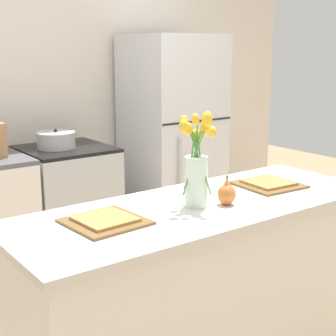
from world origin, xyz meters
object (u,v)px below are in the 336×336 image
stove_range (68,209)px  plate_setting_right (269,184)px  cooking_pot (56,140)px  flower_vase (196,168)px  refrigerator (172,142)px  plate_setting_left (105,221)px  pear_figurine (227,193)px

stove_range → plate_setting_right: size_ratio=2.93×
cooking_pot → flower_vase: bearing=-92.7°
plate_setting_right → cooking_pot: cooking_pot is taller
refrigerator → plate_setting_left: bearing=-134.3°
refrigerator → cooking_pot: (-1.02, 0.01, 0.12)m
refrigerator → flower_vase: size_ratio=4.00×
stove_range → pear_figurine: size_ratio=6.72×
flower_vase → pear_figurine: size_ratio=3.13×
stove_range → plate_setting_right: 1.68m
plate_setting_right → stove_range: bearing=103.6°
pear_figurine → cooking_pot: (-0.05, 1.68, 0.01)m
refrigerator → plate_setting_right: 1.67m
refrigerator → pear_figurine: (-0.97, -1.68, 0.12)m
stove_range → refrigerator: (0.95, 0.00, 0.39)m
pear_figurine → cooking_pot: cooking_pot is taller
pear_figurine → plate_setting_left: (-0.56, 0.11, -0.04)m
pear_figurine → plate_setting_right: pear_figurine is taller
plate_setting_left → cooking_pot: 1.66m
plate_setting_left → refrigerator: bearing=45.7°
stove_range → cooking_pot: size_ratio=3.38×
pear_figurine → cooking_pot: 1.68m
pear_figurine → plate_setting_left: bearing=169.1°
plate_setting_right → cooking_pot: bearing=105.8°
stove_range → plate_setting_left: plate_setting_left is taller
pear_figurine → stove_range: bearing=89.5°
pear_figurine → plate_setting_right: (0.39, 0.11, -0.04)m
plate_setting_left → pear_figurine: bearing=-10.9°
flower_vase → pear_figurine: 0.19m
flower_vase → stove_range: bearing=85.0°
pear_figurine → plate_setting_right: bearing=15.3°
refrigerator → cooking_pot: refrigerator is taller
stove_range → refrigerator: refrigerator is taller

